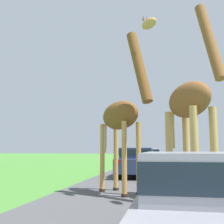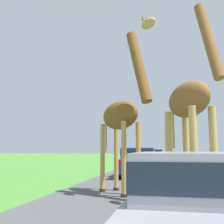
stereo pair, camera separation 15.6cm
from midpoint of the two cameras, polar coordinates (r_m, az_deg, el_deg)
road at (r=29.96m, az=10.28°, el=-9.98°), size 6.51×120.00×0.00m
giraffe_near_road at (r=8.78m, az=1.76°, el=-0.10°), size 2.14×2.18×5.23m
giraffe_companion at (r=7.96m, az=15.22°, el=1.19°), size 1.67×2.57×5.46m
car_lead_maroon at (r=3.93m, az=19.45°, el=-16.74°), size 2.00×4.59×1.31m
car_queue_right at (r=14.23m, az=4.74°, el=-9.94°), size 1.71×3.93×1.41m
car_queue_left at (r=24.05m, az=7.44°, el=-8.89°), size 1.85×4.40×1.41m
car_far_ahead at (r=19.05m, az=6.92°, el=-9.26°), size 1.81×4.35×1.41m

